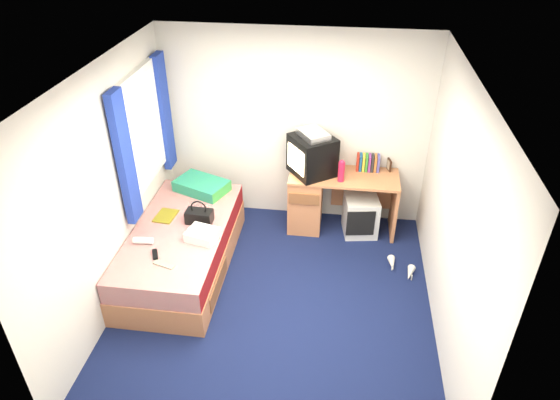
# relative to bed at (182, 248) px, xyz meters

# --- Properties ---
(ground) EXTENTS (3.40, 3.40, 0.00)m
(ground) POSITION_rel_bed_xyz_m (1.10, -0.41, -0.27)
(ground) COLOR #0C1438
(ground) RESTS_ON ground
(room_shell) EXTENTS (3.40, 3.40, 3.40)m
(room_shell) POSITION_rel_bed_xyz_m (1.10, -0.41, 1.18)
(room_shell) COLOR white
(room_shell) RESTS_ON ground
(bed) EXTENTS (1.01, 2.00, 0.54)m
(bed) POSITION_rel_bed_xyz_m (0.00, 0.00, 0.00)
(bed) COLOR #C67E52
(bed) RESTS_ON ground
(pillow) EXTENTS (0.71, 0.59, 0.13)m
(pillow) POSITION_rel_bed_xyz_m (0.04, 0.79, 0.34)
(pillow) COLOR #167494
(pillow) RESTS_ON bed
(desk) EXTENTS (1.30, 0.55, 0.75)m
(desk) POSITION_rel_bed_xyz_m (1.46, 1.03, 0.14)
(desk) COLOR #C67E52
(desk) RESTS_ON ground
(storage_cube) EXTENTS (0.45, 0.45, 0.49)m
(storage_cube) POSITION_rel_bed_xyz_m (1.97, 0.95, -0.02)
(storage_cube) COLOR silver
(storage_cube) RESTS_ON ground
(crt_tv) EXTENTS (0.64, 0.64, 0.47)m
(crt_tv) POSITION_rel_bed_xyz_m (1.34, 1.03, 0.72)
(crt_tv) COLOR black
(crt_tv) RESTS_ON desk
(vcr) EXTENTS (0.43, 0.46, 0.07)m
(vcr) POSITION_rel_bed_xyz_m (1.34, 1.03, 0.99)
(vcr) COLOR silver
(vcr) RESTS_ON crt_tv
(book_row) EXTENTS (0.27, 0.13, 0.20)m
(book_row) POSITION_rel_bed_xyz_m (2.00, 1.19, 0.58)
(book_row) COLOR maroon
(book_row) RESTS_ON desk
(picture_frame) EXTENTS (0.05, 0.12, 0.14)m
(picture_frame) POSITION_rel_bed_xyz_m (2.26, 1.23, 0.55)
(picture_frame) COLOR black
(picture_frame) RESTS_ON desk
(pink_water_bottle) EXTENTS (0.09, 0.09, 0.24)m
(pink_water_bottle) POSITION_rel_bed_xyz_m (1.69, 0.89, 0.60)
(pink_water_bottle) COLOR red
(pink_water_bottle) RESTS_ON desk
(aerosol_can) EXTENTS (0.05, 0.05, 0.17)m
(aerosol_can) POSITION_rel_bed_xyz_m (1.61, 1.10, 0.57)
(aerosol_can) COLOR silver
(aerosol_can) RESTS_ON desk
(handbag) EXTENTS (0.29, 0.17, 0.27)m
(handbag) POSITION_rel_bed_xyz_m (0.19, 0.14, 0.35)
(handbag) COLOR black
(handbag) RESTS_ON bed
(towel) EXTENTS (0.36, 0.32, 0.10)m
(towel) POSITION_rel_bed_xyz_m (0.30, -0.15, 0.32)
(towel) COLOR silver
(towel) RESTS_ON bed
(magazine) EXTENTS (0.24, 0.30, 0.01)m
(magazine) POSITION_rel_bed_xyz_m (-0.22, 0.19, 0.28)
(magazine) COLOR yellow
(magazine) RESTS_ON bed
(water_bottle) EXTENTS (0.21, 0.09, 0.07)m
(water_bottle) POSITION_rel_bed_xyz_m (-0.29, -0.31, 0.31)
(water_bottle) COLOR silver
(water_bottle) RESTS_ON bed
(colour_swatch_fan) EXTENTS (0.23, 0.12, 0.01)m
(colour_swatch_fan) POSITION_rel_bed_xyz_m (0.03, -0.62, 0.28)
(colour_swatch_fan) COLOR orange
(colour_swatch_fan) RESTS_ON bed
(remote_control) EXTENTS (0.11, 0.17, 0.02)m
(remote_control) POSITION_rel_bed_xyz_m (-0.10, -0.48, 0.28)
(remote_control) COLOR black
(remote_control) RESTS_ON bed
(window_assembly) EXTENTS (0.11, 1.42, 1.40)m
(window_assembly) POSITION_rel_bed_xyz_m (-0.45, 0.49, 1.15)
(window_assembly) COLOR silver
(window_assembly) RESTS_ON room_shell
(white_heels) EXTENTS (0.31, 0.37, 0.09)m
(white_heels) POSITION_rel_bed_xyz_m (2.43, 0.24, -0.23)
(white_heels) COLOR silver
(white_heels) RESTS_ON ground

